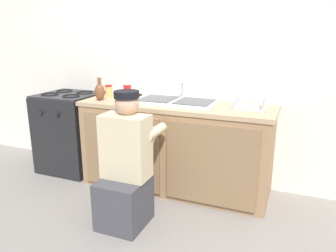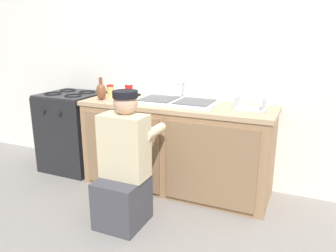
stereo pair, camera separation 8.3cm
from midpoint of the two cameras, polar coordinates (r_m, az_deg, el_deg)
The scene contains 13 objects.
ground_plane at distance 3.22m, azimuth 0.01°, elevation -12.60°, with size 12.00×12.00×0.00m, color gray.
back_wall at distance 3.46m, azimuth 4.49°, elevation 11.01°, with size 6.00×0.10×2.50m, color silver.
counter_cabinet at distance 3.30m, azimuth 2.08°, elevation -3.95°, with size 1.86×0.62×0.84m.
countertop at distance 3.19m, azimuth 2.22°, elevation 3.57°, with size 1.90×0.62×0.04m, color tan.
sink_double_basin at distance 3.18m, azimuth 2.24°, elevation 4.28°, with size 0.80×0.44×0.19m.
stove_range at distance 3.94m, azimuth -15.58°, elevation -0.84°, with size 0.63×0.62×0.90m.
plumber_person at distance 2.70m, azimuth -6.81°, elevation -7.67°, with size 0.42×0.61×1.10m.
soda_cup_red at distance 3.50m, azimuth -6.15°, elevation 6.16°, with size 0.08×0.08×0.15m.
condiment_jar at distance 3.58m, azimuth -9.34°, elevation 6.09°, with size 0.07×0.07×0.13m.
vase_decorative at distance 3.41m, azimuth -10.87°, elevation 5.98°, with size 0.10×0.10×0.23m.
dish_rack_tray at distance 3.01m, azimuth 14.86°, elevation 3.21°, with size 0.28×0.22×0.11m.
water_glass at distance 3.39m, azimuth -6.35°, elevation 5.42°, with size 0.06×0.06×0.10m.
spice_bottle_red at distance 3.32m, azimuth -7.94°, elevation 5.18°, with size 0.04×0.04×0.10m.
Camera 2 is at (1.20, -2.58, 1.52)m, focal length 35.00 mm.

